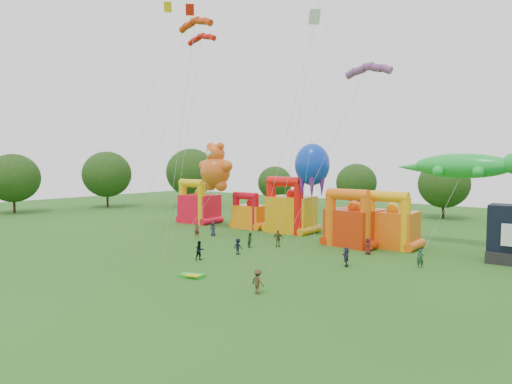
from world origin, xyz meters
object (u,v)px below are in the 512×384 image
Objects in this scene: bouncy_castle_0 at (198,206)px; spectator_4 at (278,238)px; bouncy_castle_2 at (290,211)px; octopus_kite at (313,182)px; gecko_kite at (453,188)px; spectator_0 at (213,229)px; teddy_bear_kite at (213,176)px.

bouncy_castle_0 is 22.86m from spectator_4.
bouncy_castle_0 reaches higher than spectator_4.
octopus_kite is (4.15, -1.13, 4.04)m from bouncy_castle_2.
octopus_kite is (20.52, 0.07, 4.31)m from bouncy_castle_0.
octopus_kite reaches higher than gecko_kite.
bouncy_castle_2 reaches higher than bouncy_castle_0.
bouncy_castle_2 is at bearing 4.21° from bouncy_castle_0.
gecko_kite is (36.66, 2.51, 4.14)m from bouncy_castle_0.
gecko_kite reaches higher than spectator_4.
gecko_kite is 1.14× the size of octopus_kite.
spectator_0 is (-26.28, -9.96, -5.82)m from gecko_kite.
bouncy_castle_2 reaches higher than spectator_4.
bouncy_castle_0 is at bearing -176.08° from gecko_kite.
teddy_bear_kite reaches higher than gecko_kite.
octopus_kite is 6.75× the size of spectator_0.
teddy_bear_kite is 30.92m from gecko_kite.
bouncy_castle_0 is 12.89m from spectator_0.
bouncy_castle_2 is at bearing -176.32° from gecko_kite.
gecko_kite is at bearing 10.49° from teddy_bear_kite.
bouncy_castle_2 is at bearing 23.14° from teddy_bear_kite.
octopus_kite is at bearing 25.31° from spectator_0.
spectator_0 is at bearing -124.70° from bouncy_castle_2.
teddy_bear_kite is (-10.11, -4.32, 4.61)m from bouncy_castle_2.
gecko_kite is 7.13× the size of spectator_4.
bouncy_castle_2 is at bearing -95.39° from spectator_4.
octopus_kite is (-16.13, -2.44, 0.17)m from gecko_kite.
gecko_kite is at bearing -177.56° from spectator_4.
bouncy_castle_2 is 0.55× the size of gecko_kite.
bouncy_castle_0 is 8.52m from teddy_bear_kite.
bouncy_castle_0 is 36.97m from gecko_kite.
gecko_kite is (20.29, 1.31, 3.87)m from bouncy_castle_2.
bouncy_castle_2 is 0.63× the size of octopus_kite.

